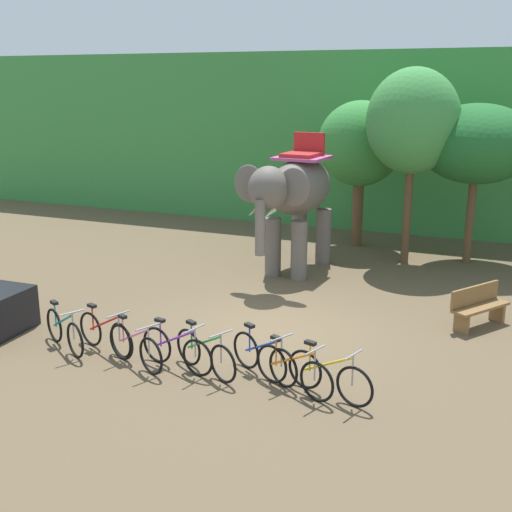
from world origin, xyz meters
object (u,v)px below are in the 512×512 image
object	(u,v)px
elephant	(295,194)
bike_pink	(135,346)
bike_green	(205,354)
bike_yellow	(329,376)
bike_purple	(177,350)
bike_orange	(293,371)
tree_center_right	(477,144)
bike_teal	(64,331)
bike_red	(105,334)
bike_blue	(264,357)
tree_center	(413,122)
tree_center_left	(360,145)
wooden_bench	(478,305)

from	to	relation	value
elephant	bike_pink	xyz separation A→B (m)	(-0.76, -6.89, -1.82)
bike_green	bike_yellow	distance (m)	2.33
bike_purple	bike_orange	world-z (taller)	same
tree_center_right	elephant	distance (m)	5.37
bike_pink	bike_teal	bearing A→B (deg)	176.15
bike_red	bike_teal	bearing A→B (deg)	-167.26
bike_orange	bike_yellow	world-z (taller)	same
bike_blue	bike_teal	bearing A→B (deg)	-175.13
tree_center	bike_teal	distance (m)	10.90
tree_center_right	tree_center_left	bearing A→B (deg)	167.91
bike_green	bike_orange	xyz separation A→B (m)	(1.71, -0.07, 0.00)
bike_orange	bike_yellow	bearing A→B (deg)	2.94
tree_center	elephant	distance (m)	3.89
bike_red	bike_yellow	world-z (taller)	same
tree_center	bike_yellow	world-z (taller)	tree_center
tree_center	wooden_bench	size ratio (longest dim) A/B	3.77
bike_red	bike_pink	bearing A→B (deg)	-19.17
bike_green	bike_purple	bearing A→B (deg)	-176.00
tree_center_left	tree_center	distance (m)	2.47
elephant	wooden_bench	distance (m)	5.82
elephant	bike_orange	world-z (taller)	elephant
elephant	wooden_bench	size ratio (longest dim) A/B	2.85
tree_center_left	bike_yellow	size ratio (longest dim) A/B	2.80
tree_center_right	bike_blue	bearing A→B (deg)	-106.64
bike_green	tree_center	bearing A→B (deg)	76.37
tree_center_right	bike_blue	size ratio (longest dim) A/B	2.95
bike_teal	bike_orange	bearing A→B (deg)	0.26
tree_center	bike_purple	xyz separation A→B (m)	(-2.69, -8.80, -3.68)
tree_center_right	bike_orange	xyz separation A→B (m)	(-2.10, -9.58, -3.06)
wooden_bench	elephant	bearing A→B (deg)	154.62
tree_center_right	bike_green	xyz separation A→B (m)	(-3.81, -9.51, -3.06)
bike_pink	bike_yellow	distance (m)	3.68
bike_teal	bike_pink	distance (m)	1.72
bike_red	wooden_bench	xyz separation A→B (m)	(6.66, 4.21, 0.09)
wooden_bench	bike_red	bearing A→B (deg)	-147.72
bike_orange	wooden_bench	distance (m)	5.15
tree_center_left	bike_orange	bearing A→B (deg)	-82.38
bike_red	bike_pink	xyz separation A→B (m)	(0.88, -0.30, 0.00)
bike_green	elephant	bearing A→B (deg)	95.00
tree_center_left	bike_purple	distance (m)	10.72
bike_teal	bike_green	distance (m)	3.06
elephant	bike_purple	size ratio (longest dim) A/B	2.50
bike_teal	bike_pink	xyz separation A→B (m)	(1.71, -0.12, 0.00)
elephant	bike_orange	distance (m)	7.36
bike_orange	bike_teal	bearing A→B (deg)	-179.74
wooden_bench	bike_orange	bearing A→B (deg)	-121.88
tree_center_right	bike_teal	size ratio (longest dim) A/B	2.99
elephant	bike_yellow	distance (m)	7.55
bike_pink	bike_purple	xyz separation A→B (m)	(0.78, 0.16, 0.00)
bike_pink	bike_orange	bearing A→B (deg)	2.57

